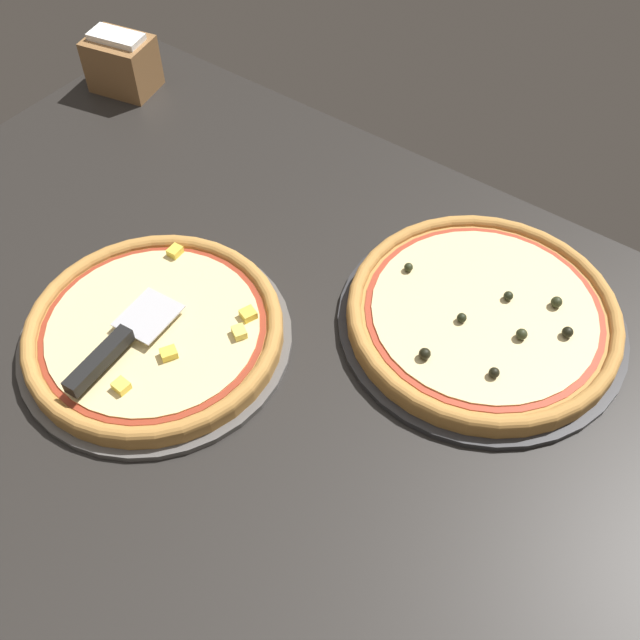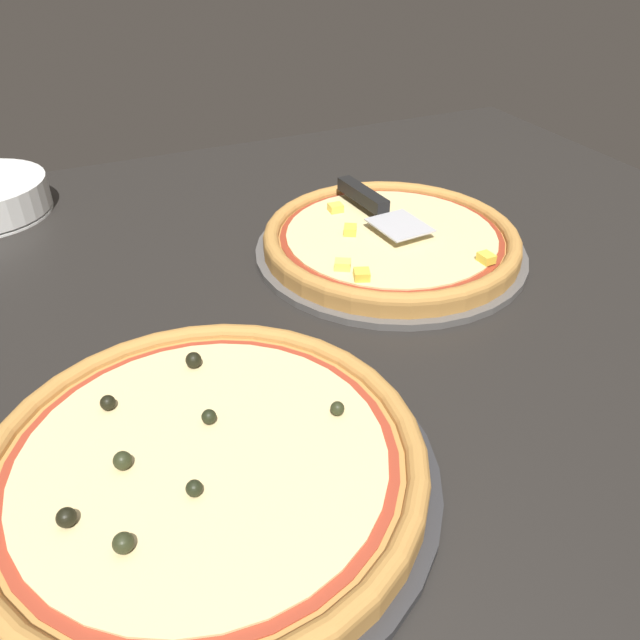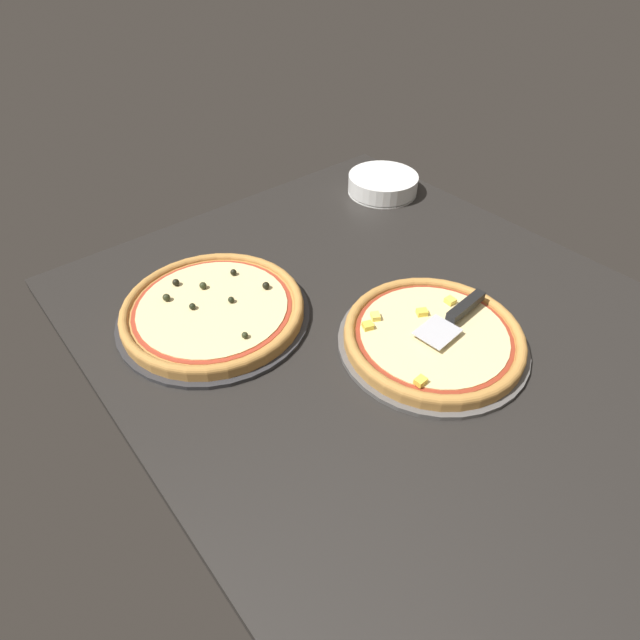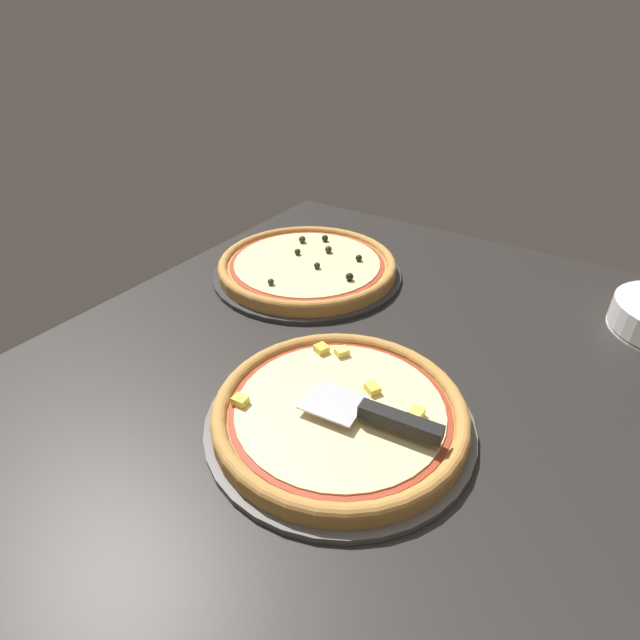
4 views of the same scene
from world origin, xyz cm
name	(u,v)px [view 3 (image 3 of 4)]	position (x,y,z in cm)	size (l,w,h in cm)	color
ground_plane	(393,332)	(0.00, 0.00, -1.80)	(139.02, 114.62, 3.60)	black
pizza_pan_front	(432,342)	(-9.06, -2.05, 0.50)	(39.66, 39.66, 1.00)	#565451
pizza_front	(433,335)	(-9.04, -2.04, 2.54)	(37.28, 37.28, 3.52)	#B77F3D
pizza_pan_back	(214,316)	(27.66, 28.66, 0.50)	(42.58, 42.58, 1.00)	#2D2D30
pizza_back	(213,308)	(27.67, 28.65, 2.61)	(40.02, 40.02, 4.12)	#B77F3D
serving_spatula	(460,311)	(-9.44, -9.42, 5.34)	(7.57, 20.27, 2.00)	#B7B7BC
plate_stack	(383,184)	(45.27, -41.79, 2.80)	(21.23, 21.23, 5.60)	white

